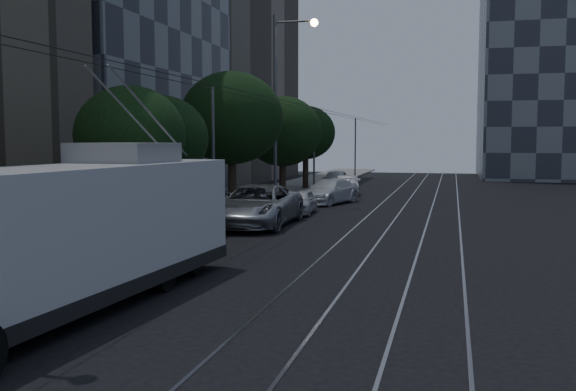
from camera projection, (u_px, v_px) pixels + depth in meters
The scene contains 16 objects.
ground at pixel (269, 294), 15.94m from camera, with size 120.00×120.00×0.00m, color black.
sidewalk at pixel (241, 205), 37.09m from camera, with size 5.00×90.00×0.15m, color gray.
tram_rails at pixel (416, 210), 34.61m from camera, with size 4.52×90.00×0.02m.
overhead_wires at pixel (283, 146), 36.16m from camera, with size 2.23×90.00×6.00m.
trolleybus at pixel (61, 236), 14.01m from camera, with size 3.46×12.62×5.63m.
pickup_silver at pixel (257, 205), 28.42m from camera, with size 3.02×6.56×1.82m, color #ABADB3.
car_white_a at pixel (299, 202), 33.04m from camera, with size 1.51×3.76×1.28m, color silver.
car_white_b at pixel (329, 191), 38.39m from camera, with size 2.05×5.04×1.46m, color silver.
car_white_c at pixel (347, 185), 44.47m from camera, with size 1.38×3.96×1.31m, color #BBBBBF.
car_white_d at pixel (336, 180), 47.95m from camera, with size 1.85×4.61×1.57m, color silver.
tree_1 at pixel (130, 136), 22.21m from camera, with size 3.83×3.83×5.70m.
tree_2 at pixel (161, 139), 25.67m from camera, with size 3.83×3.83×5.60m.
tree_3 at pixel (232, 118), 33.81m from camera, with size 5.44×5.44×7.41m.
tree_4 at pixel (283, 131), 41.99m from camera, with size 5.12×5.12×6.67m.
tree_5 at pixel (306, 133), 48.55m from camera, with size 4.50×4.50×6.38m.
streetlamp_far at pixel (282, 92), 36.88m from camera, with size 2.62×0.44×10.94m.
Camera 1 is at (4.36, -15.05, 3.83)m, focal length 40.00 mm.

